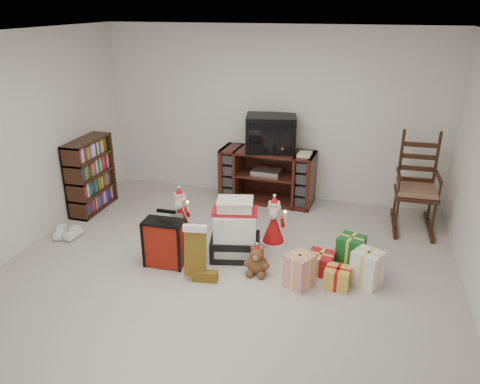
# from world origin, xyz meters

# --- Properties ---
(room) EXTENTS (5.01, 5.01, 2.51)m
(room) POSITION_xyz_m (0.00, 0.00, 1.25)
(room) COLOR beige
(room) RESTS_ON ground
(tv_stand) EXTENTS (1.40, 0.57, 0.78)m
(tv_stand) POSITION_xyz_m (0.01, 2.23, 0.39)
(tv_stand) COLOR #411912
(tv_stand) RESTS_ON floor
(bookshelf) EXTENTS (0.28, 0.85, 1.03)m
(bookshelf) POSITION_xyz_m (-2.33, 1.28, 0.50)
(bookshelf) COLOR #34190E
(bookshelf) RESTS_ON floor
(rocking_chair) EXTENTS (0.54, 0.88, 1.31)m
(rocking_chair) POSITION_xyz_m (2.05, 1.93, 0.45)
(rocking_chair) COLOR #34190E
(rocking_chair) RESTS_ON floor
(gift_pile) EXTENTS (0.64, 0.52, 0.71)m
(gift_pile) POSITION_xyz_m (0.01, 0.49, 0.31)
(gift_pile) COLOR black
(gift_pile) RESTS_ON floor
(red_suitcase) EXTENTS (0.43, 0.24, 0.65)m
(red_suitcase) POSITION_xyz_m (-0.70, 0.11, 0.28)
(red_suitcase) COLOR maroon
(red_suitcase) RESTS_ON floor
(stocking) EXTENTS (0.31, 0.17, 0.63)m
(stocking) POSITION_xyz_m (-0.27, -0.06, 0.32)
(stocking) COLOR #0D771B
(stocking) RESTS_ON floor
(teddy_bear) EXTENTS (0.22, 0.20, 0.33)m
(teddy_bear) POSITION_xyz_m (0.34, 0.21, 0.15)
(teddy_bear) COLOR brown
(teddy_bear) RESTS_ON floor
(santa_figurine) EXTENTS (0.32, 0.30, 0.65)m
(santa_figurine) POSITION_xyz_m (0.38, 0.92, 0.25)
(santa_figurine) COLOR #B31314
(santa_figurine) RESTS_ON floor
(mrs_claus_figurine) EXTENTS (0.31, 0.29, 0.64)m
(mrs_claus_figurine) POSITION_xyz_m (-0.83, 0.90, 0.24)
(mrs_claus_figurine) COLOR #B31314
(mrs_claus_figurine) RESTS_ON floor
(sneaker_pair) EXTENTS (0.33, 0.28, 0.09)m
(sneaker_pair) POSITION_xyz_m (-2.17, 0.38, 0.05)
(sneaker_pair) COLOR white
(sneaker_pair) RESTS_ON floor
(gift_cluster) EXTENTS (0.85, 0.96, 0.29)m
(gift_cluster) POSITION_xyz_m (1.20, 0.31, 0.15)
(gift_cluster) COLOR #AB131C
(gift_cluster) RESTS_ON floor
(crt_television) EXTENTS (0.78, 0.63, 0.51)m
(crt_television) POSITION_xyz_m (0.04, 2.24, 1.04)
(crt_television) COLOR black
(crt_television) RESTS_ON tv_stand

